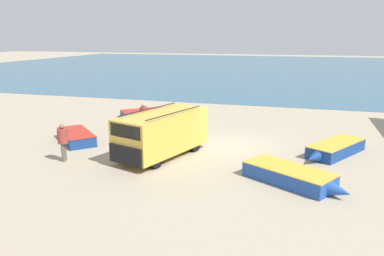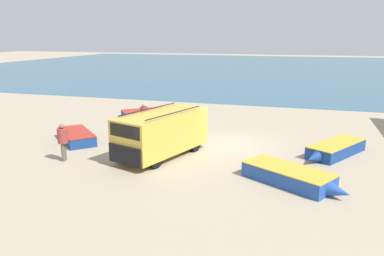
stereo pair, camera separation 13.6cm
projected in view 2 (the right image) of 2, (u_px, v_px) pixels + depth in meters
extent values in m
plane|color=tan|center=(228.00, 145.00, 20.60)|extent=(200.00, 200.00, 0.00)
cube|color=#33607A|center=(284.00, 68.00, 68.92)|extent=(120.00, 80.00, 0.01)
cube|color=gold|center=(162.00, 132.00, 18.42)|extent=(3.56, 5.45, 1.89)
cube|color=black|center=(125.00, 155.00, 16.50)|extent=(1.83, 0.70, 0.85)
cube|color=#1E232D|center=(125.00, 131.00, 16.30)|extent=(1.74, 0.63, 0.61)
cylinder|color=black|center=(155.00, 160.00, 16.87)|extent=(0.46, 0.83, 0.80)
cylinder|color=black|center=(127.00, 153.00, 17.88)|extent=(0.46, 0.83, 0.80)
cylinder|color=black|center=(195.00, 144.00, 19.36)|extent=(0.46, 0.83, 0.80)
cylinder|color=black|center=(168.00, 138.00, 20.36)|extent=(0.46, 0.83, 0.80)
cylinder|color=black|center=(174.00, 113.00, 17.71)|extent=(1.36, 3.95, 0.05)
cylinder|color=black|center=(149.00, 109.00, 18.61)|extent=(1.36, 3.95, 0.05)
cube|color=navy|center=(336.00, 149.00, 18.84)|extent=(3.04, 3.80, 0.58)
cone|color=navy|center=(313.00, 158.00, 17.41)|extent=(0.89, 0.97, 0.55)
cube|color=gold|center=(337.00, 145.00, 18.78)|extent=(1.17, 0.82, 0.05)
cube|color=gold|center=(337.00, 143.00, 18.76)|extent=(3.07, 3.83, 0.04)
cube|color=navy|center=(77.00, 137.00, 21.15)|extent=(3.34, 3.27, 0.54)
cone|color=navy|center=(69.00, 129.00, 22.82)|extent=(0.88, 0.87, 0.52)
cube|color=#B22D23|center=(76.00, 133.00, 21.10)|extent=(1.04, 1.08, 0.05)
cube|color=#B22D23|center=(76.00, 132.00, 21.07)|extent=(3.37, 3.30, 0.04)
cube|color=#234CA3|center=(288.00, 176.00, 15.22)|extent=(3.87, 3.12, 0.59)
cone|color=#234CA3|center=(340.00, 192.00, 13.65)|extent=(0.97, 0.89, 0.57)
cube|color=gold|center=(288.00, 170.00, 15.16)|extent=(0.87, 1.30, 0.05)
cube|color=gold|center=(288.00, 168.00, 15.14)|extent=(3.91, 3.16, 0.04)
cube|color=#234CA3|center=(150.00, 113.00, 27.72)|extent=(3.99, 3.69, 0.48)
cone|color=#234CA3|center=(180.00, 111.00, 28.64)|extent=(0.95, 0.90, 0.45)
cube|color=#B22D23|center=(149.00, 111.00, 27.68)|extent=(1.05, 1.20, 0.05)
cube|color=#B22D23|center=(149.00, 110.00, 27.66)|extent=(4.03, 3.72, 0.04)
cylinder|color=#5B564C|center=(63.00, 152.00, 17.80)|extent=(0.17, 0.17, 0.88)
cylinder|color=#5B564C|center=(65.00, 151.00, 17.97)|extent=(0.17, 0.17, 0.88)
cylinder|color=#993833|center=(63.00, 136.00, 17.69)|extent=(0.48, 0.48, 0.70)
sphere|color=#8C664C|center=(62.00, 126.00, 17.58)|extent=(0.24, 0.24, 0.24)
cylinder|color=navy|center=(143.00, 125.00, 23.22)|extent=(0.16, 0.16, 0.88)
cylinder|color=navy|center=(146.00, 124.00, 23.35)|extent=(0.16, 0.16, 0.88)
cylinder|color=#993833|center=(144.00, 112.00, 23.10)|extent=(0.47, 0.47, 0.69)
sphere|color=tan|center=(144.00, 105.00, 22.99)|extent=(0.24, 0.24, 0.24)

